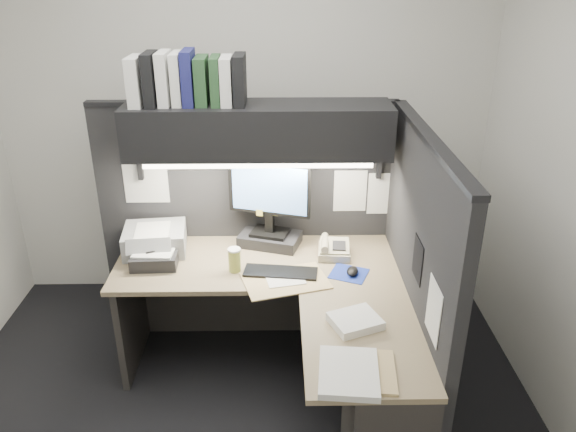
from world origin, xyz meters
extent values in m
plane|color=black|center=(0.00, 0.00, 0.00)|extent=(3.50, 3.50, 0.00)
cube|color=silver|center=(0.00, 1.50, 1.35)|extent=(3.50, 0.04, 2.70)
cube|color=black|center=(0.03, 0.93, 0.80)|extent=(1.90, 0.06, 1.60)
cube|color=black|center=(0.98, 0.18, 0.80)|extent=(0.06, 1.50, 1.60)
cube|color=#7E7050|center=(0.10, 0.56, 0.71)|extent=(1.70, 0.68, 0.03)
cube|color=#7E7050|center=(0.65, -0.21, 0.71)|extent=(0.60, 0.85, 0.03)
cube|color=#2B2826|center=(0.10, 0.86, 0.35)|extent=(1.61, 0.02, 0.70)
cube|color=#2B2826|center=(-0.70, 0.56, 0.35)|extent=(0.04, 0.61, 0.70)
cube|color=#2B2826|center=(0.75, -0.43, 0.35)|extent=(0.38, 0.40, 0.70)
cube|color=black|center=(0.12, 0.75, 1.50)|extent=(1.55, 0.34, 0.30)
cylinder|color=white|center=(0.12, 0.61, 1.33)|extent=(1.32, 0.04, 0.04)
cube|color=black|center=(0.18, 0.78, 0.77)|extent=(0.43, 0.33, 0.07)
cube|color=black|center=(0.18, 0.78, 0.89)|extent=(0.06, 0.06, 0.13)
cube|color=black|center=(0.18, 0.78, 1.12)|extent=(0.51, 0.19, 0.34)
cube|color=#6798E1|center=(0.18, 0.76, 1.12)|extent=(0.46, 0.14, 0.30)
cube|color=black|center=(0.25, 0.40, 0.74)|extent=(0.44, 0.20, 0.02)
cube|color=navy|center=(0.65, 0.40, 0.73)|extent=(0.26, 0.25, 0.00)
ellipsoid|color=black|center=(0.67, 0.39, 0.75)|extent=(0.09, 0.12, 0.04)
cube|color=#B3AA8A|center=(0.58, 0.62, 0.77)|extent=(0.21, 0.22, 0.08)
cylinder|color=#D2C654|center=(-0.02, 0.45, 0.80)|extent=(0.08, 0.08, 0.14)
cube|color=#999C9F|center=(-0.54, 0.71, 0.81)|extent=(0.41, 0.36, 0.15)
cube|color=black|center=(-0.51, 0.53, 0.77)|extent=(0.28, 0.24, 0.08)
cube|color=tan|center=(0.28, 0.32, 0.73)|extent=(0.54, 0.42, 0.01)
cube|color=white|center=(0.62, -0.10, 0.75)|extent=(0.29, 0.27, 0.05)
cube|color=white|center=(0.55, -0.48, 0.75)|extent=(0.29, 0.35, 0.03)
cube|color=tan|center=(0.64, -0.46, 0.74)|extent=(0.26, 0.32, 0.02)
cube|color=white|center=(-0.55, 0.74, 1.79)|extent=(0.07, 0.22, 0.27)
cube|color=black|center=(-0.47, 0.74, 1.80)|extent=(0.06, 0.22, 0.29)
cube|color=white|center=(-0.40, 0.76, 1.80)|extent=(0.06, 0.22, 0.29)
cube|color=white|center=(-0.32, 0.77, 1.79)|extent=(0.05, 0.22, 0.29)
cube|color=navy|center=(-0.26, 0.76, 1.80)|extent=(0.06, 0.22, 0.30)
cube|color=#234625|center=(-0.19, 0.77, 1.78)|extent=(0.07, 0.22, 0.26)
cube|color=#234625|center=(-0.11, 0.76, 1.78)|extent=(0.05, 0.22, 0.27)
cube|color=white|center=(-0.05, 0.76, 1.78)|extent=(0.06, 0.22, 0.26)
cube|color=black|center=(0.03, 0.75, 1.79)|extent=(0.07, 0.22, 0.28)
cube|color=white|center=(0.70, 0.90, 1.05)|extent=(0.21, 0.00, 0.28)
cube|color=white|center=(0.92, 0.90, 1.03)|extent=(0.21, 0.00, 0.28)
cube|color=white|center=(-0.60, 0.90, 1.15)|extent=(0.28, 0.00, 0.34)
cube|color=black|center=(0.95, 0.04, 1.02)|extent=(0.00, 0.18, 0.22)
cube|color=white|center=(0.95, -0.31, 0.95)|extent=(0.00, 0.21, 0.28)
camera|label=1|loc=(0.25, -2.43, 2.42)|focal=35.00mm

